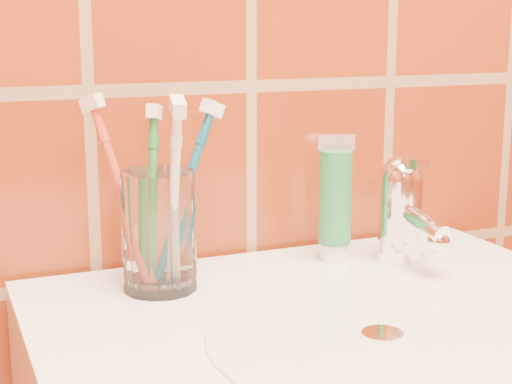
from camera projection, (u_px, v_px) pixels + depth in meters
name	position (u px, v px, depth m)	size (l,w,h in m)	color
glass_tumbler	(159.00, 231.00, 0.77)	(0.07, 0.07, 0.12)	white
toothpaste_tube	(335.00, 203.00, 0.87)	(0.04, 0.04, 0.14)	white
faucet	(403.00, 207.00, 0.86)	(0.05, 0.11, 0.12)	white
toothbrush_0	(184.00, 194.00, 0.80)	(0.10, 0.05, 0.19)	navy
toothbrush_1	(174.00, 201.00, 0.74)	(0.03, 0.09, 0.20)	white
toothbrush_2	(123.00, 195.00, 0.78)	(0.07, 0.08, 0.20)	#C14029
toothbrush_3	(152.00, 197.00, 0.79)	(0.04, 0.06, 0.19)	#217C2E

